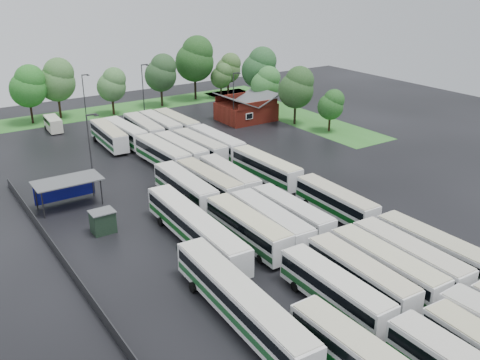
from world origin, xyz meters
TOP-DOWN VIEW (x-y plane):
  - ground at (0.00, 0.00)m, footprint 160.00×160.00m
  - brick_building at (24.00, 42.77)m, footprint 10.07×8.60m
  - wash_shed at (-17.20, 22.02)m, footprint 8.20×4.20m
  - utility_hut at (-16.20, 12.60)m, footprint 2.70×2.20m
  - grass_strip_north at (2.00, 64.80)m, footprint 80.00×10.00m
  - grass_strip_east at (34.00, 42.80)m, footprint 10.00×50.00m
  - west_fence at (-22.20, 8.00)m, footprint 0.10×50.00m
  - bus_r1c0 at (-4.56, -12.62)m, footprint 2.80×12.29m
  - bus_r1c1 at (-1.06, -12.27)m, footprint 3.12×12.40m
  - bus_r1c2 at (2.05, -12.51)m, footprint 3.01×12.75m
  - bus_r1c3 at (5.04, -12.71)m, footprint 3.07×12.92m
  - bus_r1c4 at (8.57, -12.68)m, footprint 2.82×12.60m
  - bus_r2c0 at (-4.25, 1.22)m, footprint 2.81×12.85m
  - bus_r2c1 at (-1.36, 0.98)m, footprint 3.26×12.93m
  - bus_r2c2 at (1.97, 1.41)m, footprint 2.79×12.33m
  - bus_r2c4 at (8.55, 1.18)m, footprint 2.91×12.25m
  - bus_r3c0 at (-4.50, 14.77)m, footprint 3.01×12.88m
  - bus_r3c1 at (-1.04, 14.82)m, footprint 3.02×12.56m
  - bus_r3c2 at (2.14, 14.84)m, footprint 3.05×12.26m
  - bus_r3c4 at (8.30, 14.87)m, footprint 2.99×12.75m
  - bus_r4c1 at (-1.14, 28.10)m, footprint 3.16×12.96m
  - bus_r4c2 at (2.00, 28.33)m, footprint 3.05×12.55m
  - bus_r4c3 at (5.31, 28.38)m, footprint 3.17×12.43m
  - bus_r4c4 at (8.36, 28.24)m, footprint 2.85×12.81m
  - bus_r5c0 at (-4.22, 41.88)m, footprint 3.19×12.41m
  - bus_r5c1 at (-1.40, 41.79)m, footprint 3.09×12.46m
  - bus_r5c2 at (2.16, 42.18)m, footprint 3.27×12.73m
  - bus_r5c3 at (5.34, 42.32)m, footprint 2.70×12.51m
  - bus_r5c4 at (8.32, 41.90)m, footprint 2.89×12.65m
  - artic_bus_west_b at (-8.92, 4.32)m, footprint 3.37×19.24m
  - artic_bus_west_c at (-12.48, -9.72)m, footprint 3.56×19.14m
  - minibus at (-9.43, 56.17)m, footprint 2.53×6.00m
  - tree_north_1 at (-11.12, 63.58)m, footprint 6.79×6.79m
  - tree_north_2 at (-5.44, 64.63)m, footprint 7.15×7.15m
  - tree_north_3 at (4.30, 61.24)m, footprint 5.76×5.76m
  - tree_north_4 at (15.65, 62.22)m, footprint 6.74×6.74m
  - tree_north_5 at (24.77, 63.70)m, footprint 8.53×8.53m
  - tree_north_6 at (33.55, 63.78)m, footprint 5.82×5.82m
  - tree_east_0 at (32.54, 28.03)m, footprint 4.67×4.67m
  - tree_east_1 at (30.33, 35.21)m, footprint 6.66×6.66m
  - tree_east_2 at (30.48, 45.05)m, footprint 5.82×5.80m
  - tree_east_3 at (33.92, 51.99)m, footprint 7.46×7.46m
  - tree_east_4 at (30.20, 61.55)m, footprint 4.82×4.79m
  - lamp_post_ne at (19.45, 40.01)m, footprint 1.56×0.30m
  - lamp_post_nw at (-13.05, 24.06)m, footprint 1.65×0.32m
  - lamp_post_back_w at (-3.12, 56.04)m, footprint 1.49×0.29m
  - lamp_post_back_e at (8.48, 55.60)m, footprint 1.62×0.31m
  - puddle_0 at (-4.15, -20.96)m, footprint 6.41×6.41m
  - puddle_2 at (-9.12, 3.75)m, footprint 4.50×4.50m
  - puddle_3 at (6.77, -3.95)m, footprint 3.37×3.37m

SIDE VIEW (x-z plane):
  - ground at x=0.00m, z-range 0.00..0.00m
  - puddle_0 at x=-4.15m, z-range 0.00..0.01m
  - puddle_2 at x=-9.12m, z-range 0.00..0.01m
  - puddle_3 at x=6.77m, z-range 0.00..0.01m
  - grass_strip_north at x=2.00m, z-range 0.00..0.01m
  - grass_strip_east at x=34.00m, z-range 0.00..0.01m
  - west_fence at x=-22.20m, z-range 0.00..1.20m
  - utility_hut at x=-16.20m, z-range 0.01..2.63m
  - minibus at x=-9.43m, z-range 0.14..2.71m
  - bus_r3c2 at x=2.14m, z-range 0.17..3.56m
  - bus_r2c4 at x=8.55m, z-range 0.17..3.56m
  - brick_building at x=24.00m, z-range -0.83..4.56m
  - bus_r1c0 at x=-4.56m, z-range 0.17..3.58m
  - bus_r2c2 at x=1.97m, z-range 0.17..3.59m
  - bus_r5c0 at x=-4.22m, z-range 0.17..3.59m
  - bus_r1c1 at x=-1.06m, z-range 0.17..3.59m
  - bus_r4c3 at x=5.31m, z-range 0.17..3.60m
  - bus_r5c1 at x=-1.40m, z-range 0.17..3.62m
  - bus_r4c2 at x=2.00m, z-range 0.17..3.64m
  - bus_r3c1 at x=-1.04m, z-range 0.17..3.65m
  - bus_r5c3 at x=5.34m, z-range 0.17..3.65m
  - bus_r1c4 at x=8.57m, z-range 0.17..3.67m
  - bus_r5c4 at x=8.32m, z-range 0.18..3.68m
  - bus_r5c2 at x=2.16m, z-range 0.18..3.69m
  - bus_r1c2 at x=2.05m, z-range 0.18..3.71m
  - bus_r3c4 at x=8.30m, z-range 0.18..3.71m
  - bus_r4c4 at x=8.36m, z-range 0.18..3.74m
  - artic_bus_west_c at x=-12.48m, z-range 0.19..3.73m
  - bus_r3c0 at x=-4.50m, z-range 0.18..3.75m
  - bus_r2c1 at x=-1.36m, z-range 0.18..3.75m
  - bus_r2c0 at x=-4.25m, z-range 0.18..3.75m
  - bus_r1c3 at x=5.04m, z-range 0.18..3.76m
  - artic_bus_west_b at x=-8.92m, z-range 0.19..3.75m
  - bus_r4c1 at x=-1.14m, z-range 0.18..3.76m
  - wash_shed at x=-17.20m, z-range 1.20..4.78m
  - tree_east_0 at x=32.54m, z-range 1.10..8.84m
  - tree_east_4 at x=30.20m, z-range 1.13..9.07m
  - lamp_post_back_w at x=-3.12m, z-range 0.78..10.47m
  - lamp_post_ne at x=19.45m, z-range 0.82..10.98m
  - lamp_post_back_e at x=8.48m, z-range 0.85..11.34m
  - tree_north_3 at x=4.30m, z-range 1.36..10.91m
  - tree_east_2 at x=30.48m, z-range 1.37..10.97m
  - tree_north_6 at x=33.55m, z-range 1.38..11.02m
  - lamp_post_nw at x=-13.05m, z-range 0.86..11.59m
  - tree_east_1 at x=30.33m, z-range 1.58..12.61m
  - tree_north_4 at x=15.65m, z-range 1.60..12.77m
  - tree_north_1 at x=-11.12m, z-range 1.61..12.85m
  - tree_north_2 at x=-5.44m, z-range 1.70..13.54m
  - tree_east_3 at x=33.92m, z-range 1.77..14.13m
  - tree_north_5 at x=24.77m, z-range 2.03..16.15m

